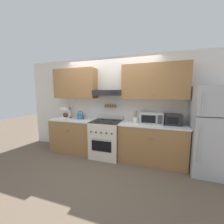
{
  "coord_description": "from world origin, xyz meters",
  "views": [
    {
      "loc": [
        1.2,
        -2.9,
        1.59
      ],
      "look_at": [
        0.16,
        0.26,
        1.15
      ],
      "focal_mm": 22.0,
      "sensor_mm": 36.0,
      "label": 1
    }
  ],
  "objects_px": {
    "coffee_maker": "(66,113)",
    "toaster_oven": "(173,119)",
    "utensil_crock": "(136,120)",
    "tea_kettle": "(80,116)",
    "refrigerator": "(209,130)",
    "microwave": "(152,118)",
    "stove_range": "(106,138)"
  },
  "relations": [
    {
      "from": "coffee_maker",
      "to": "toaster_oven",
      "type": "height_order",
      "value": "coffee_maker"
    },
    {
      "from": "tea_kettle",
      "to": "toaster_oven",
      "type": "height_order",
      "value": "toaster_oven"
    },
    {
      "from": "stove_range",
      "to": "refrigerator",
      "type": "bearing_deg",
      "value": -0.97
    },
    {
      "from": "refrigerator",
      "to": "tea_kettle",
      "type": "height_order",
      "value": "refrigerator"
    },
    {
      "from": "tea_kettle",
      "to": "microwave",
      "type": "height_order",
      "value": "microwave"
    },
    {
      "from": "stove_range",
      "to": "utensil_crock",
      "type": "relative_size",
      "value": 3.54
    },
    {
      "from": "coffee_maker",
      "to": "toaster_oven",
      "type": "distance_m",
      "value": 2.85
    },
    {
      "from": "refrigerator",
      "to": "toaster_oven",
      "type": "xyz_separation_m",
      "value": [
        -0.66,
        0.16,
        0.15
      ]
    },
    {
      "from": "stove_range",
      "to": "tea_kettle",
      "type": "bearing_deg",
      "value": 171.54
    },
    {
      "from": "coffee_maker",
      "to": "utensil_crock",
      "type": "xyz_separation_m",
      "value": [
        2.01,
        -0.03,
        -0.08
      ]
    },
    {
      "from": "microwave",
      "to": "utensil_crock",
      "type": "xyz_separation_m",
      "value": [
        -0.37,
        -0.02,
        -0.06
      ]
    },
    {
      "from": "utensil_crock",
      "to": "toaster_oven",
      "type": "xyz_separation_m",
      "value": [
        0.84,
        -0.0,
        0.05
      ]
    },
    {
      "from": "refrigerator",
      "to": "microwave",
      "type": "relative_size",
      "value": 3.37
    },
    {
      "from": "tea_kettle",
      "to": "utensil_crock",
      "type": "bearing_deg",
      "value": 0.0
    },
    {
      "from": "tea_kettle",
      "to": "coffee_maker",
      "type": "relative_size",
      "value": 0.81
    },
    {
      "from": "coffee_maker",
      "to": "toaster_oven",
      "type": "xyz_separation_m",
      "value": [
        2.85,
        -0.03,
        -0.03
      ]
    },
    {
      "from": "utensil_crock",
      "to": "coffee_maker",
      "type": "bearing_deg",
      "value": 179.26
    },
    {
      "from": "stove_range",
      "to": "tea_kettle",
      "type": "height_order",
      "value": "tea_kettle"
    },
    {
      "from": "refrigerator",
      "to": "utensil_crock",
      "type": "relative_size",
      "value": 6.06
    },
    {
      "from": "utensil_crock",
      "to": "toaster_oven",
      "type": "relative_size",
      "value": 0.82
    },
    {
      "from": "refrigerator",
      "to": "toaster_oven",
      "type": "height_order",
      "value": "refrigerator"
    },
    {
      "from": "tea_kettle",
      "to": "toaster_oven",
      "type": "xyz_separation_m",
      "value": [
        2.37,
        -0.0,
        0.04
      ]
    },
    {
      "from": "refrigerator",
      "to": "coffee_maker",
      "type": "relative_size",
      "value": 5.62
    },
    {
      "from": "microwave",
      "to": "toaster_oven",
      "type": "relative_size",
      "value": 1.47
    },
    {
      "from": "refrigerator",
      "to": "toaster_oven",
      "type": "distance_m",
      "value": 0.69
    },
    {
      "from": "utensil_crock",
      "to": "stove_range",
      "type": "bearing_deg",
      "value": -170.45
    },
    {
      "from": "stove_range",
      "to": "toaster_oven",
      "type": "bearing_deg",
      "value": 4.38
    },
    {
      "from": "stove_range",
      "to": "microwave",
      "type": "relative_size",
      "value": 1.97
    },
    {
      "from": "microwave",
      "to": "refrigerator",
      "type": "bearing_deg",
      "value": -8.89
    },
    {
      "from": "utensil_crock",
      "to": "toaster_oven",
      "type": "height_order",
      "value": "utensil_crock"
    },
    {
      "from": "refrigerator",
      "to": "utensil_crock",
      "type": "xyz_separation_m",
      "value": [
        -1.49,
        0.16,
        0.1
      ]
    },
    {
      "from": "refrigerator",
      "to": "utensil_crock",
      "type": "distance_m",
      "value": 1.51
    }
  ]
}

